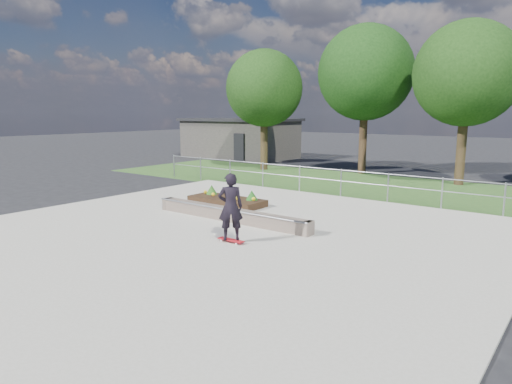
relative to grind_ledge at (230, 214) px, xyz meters
The scene contains 11 objects.
ground 1.71m from the grind_ledge, 60.44° to the right, with size 120.00×120.00×0.00m, color black.
grass_verge 9.57m from the grind_ledge, 85.02° to the left, with size 30.00×8.00×0.02m, color #2B4E1F.
concrete_slab 1.70m from the grind_ledge, 60.44° to the right, with size 15.00×15.00×0.06m, color #A29E8F.
fence 6.11m from the grind_ledge, 82.15° to the left, with size 20.06×0.06×1.20m.
building 21.17m from the grind_ledge, 128.54° to the left, with size 8.40×5.40×3.00m.
tree_far_left 14.33m from the grind_ledge, 121.86° to the left, with size 4.55×4.55×7.15m.
tree_mid_left 14.65m from the grind_ledge, 97.03° to the left, with size 5.25×5.25×8.25m.
tree_mid_right 14.02m from the grind_ledge, 73.00° to the left, with size 4.90×4.90×7.70m.
grind_ledge is the anchor object (origin of this frame).
planter_bed 2.67m from the grind_ledge, 132.47° to the left, with size 3.00×1.20×0.61m.
skateboarder 2.59m from the grind_ledge, 48.66° to the right, with size 0.80×0.76×1.87m.
Camera 1 is at (8.48, -9.30, 3.50)m, focal length 32.00 mm.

